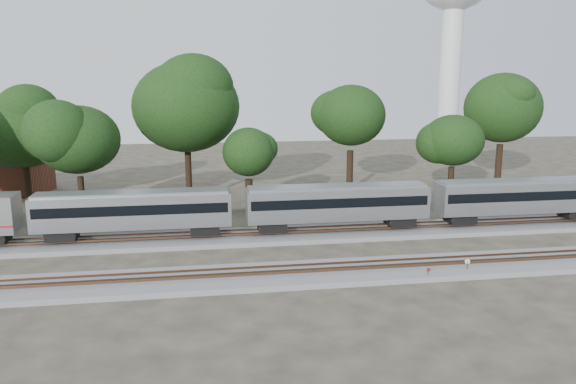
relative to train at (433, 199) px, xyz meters
The scene contains 16 objects.
ground 14.07m from the train, 154.11° to the right, with size 160.00×160.00×0.00m, color #383328.
track_far 12.68m from the train, behind, with size 160.00×5.00×0.73m.
track_near 16.15m from the train, 141.03° to the right, with size 160.00×5.00×0.73m.
train is the anchor object (origin of this frame).
switch_stand_red 13.40m from the train, 113.99° to the right, with size 0.28×0.15×0.92m.
switch_stand_white 11.70m from the train, 100.54° to the right, with size 0.34×0.16×1.12m.
switch_lever 13.10m from the train, 111.00° to the right, with size 0.50×0.30×0.30m, color #512D19.
water_tower 57.56m from the train, 64.20° to the left, with size 12.89×12.89×35.69m.
brick_building 50.22m from the train, 151.02° to the left, with size 10.59×8.44×4.52m.
tree_1 42.73m from the train, 157.49° to the left, with size 8.10×8.10×11.42m.
tree_2 34.09m from the train, 163.40° to the left, with size 8.04×8.04×11.33m.
tree_3 28.28m from the train, 143.87° to the left, with size 10.79×10.79×15.21m.
tree_4 19.17m from the train, 146.41° to the left, with size 6.35×6.35×8.96m.
tree_5 20.30m from the train, 97.48° to the left, with size 9.43×9.43×13.30m.
tree_6 16.23m from the train, 59.12° to the left, with size 6.81×6.81×9.60m.
tree_7 26.68m from the train, 48.15° to the left, with size 10.16×10.16×14.33m.
Camera 1 is at (-8.36, -40.91, 13.86)m, focal length 35.00 mm.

